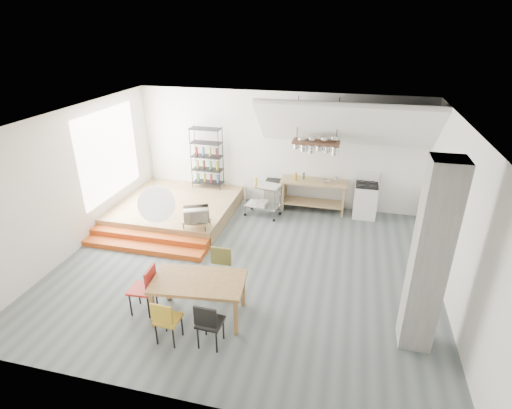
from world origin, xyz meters
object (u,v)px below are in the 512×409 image
(stove, at_px, (365,200))
(dining_table, at_px, (199,284))
(rolling_cart, at_px, (263,196))
(mini_fridge, at_px, (273,194))

(stove, distance_m, dining_table, 5.69)
(stove, distance_m, rolling_cart, 2.78)
(stove, relative_size, rolling_cart, 1.18)
(stove, relative_size, dining_table, 0.69)
(stove, height_order, rolling_cart, stove)
(dining_table, height_order, rolling_cart, rolling_cart)
(dining_table, height_order, mini_fridge, mini_fridge)
(rolling_cart, distance_m, mini_fridge, 0.72)
(stove, height_order, dining_table, stove)
(rolling_cart, relative_size, mini_fridge, 1.28)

